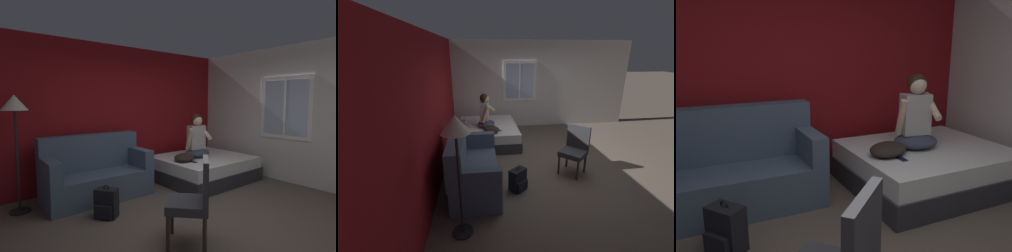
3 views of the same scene
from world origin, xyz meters
TOP-DOWN VIEW (x-y plane):
  - ground_plane at (0.00, 0.00)m, footprint 40.00×40.00m
  - wall_back_accent at (0.00, 2.56)m, footprint 10.16×0.16m
  - wall_side_with_window at (2.66, 0.01)m, footprint 0.19×6.36m
  - bed at (1.39, 1.49)m, footprint 1.86×1.58m
  - couch at (-0.74, 1.90)m, footprint 1.70×0.82m
  - side_chair at (-0.49, -0.18)m, footprint 0.65×0.65m
  - person_seated at (1.26, 1.55)m, footprint 0.59×0.52m
  - backpack at (-0.96, 1.07)m, footprint 0.35×0.35m
  - throw_pillow at (0.81, 1.42)m, footprint 0.58×0.51m
  - cell_phone at (0.87, 1.24)m, footprint 0.07×0.15m
  - floor_lamp at (-1.88, 2.00)m, footprint 0.36×0.36m

SIDE VIEW (x-z plane):
  - ground_plane at x=0.00m, z-range 0.00..0.00m
  - backpack at x=-0.96m, z-range -0.04..0.42m
  - bed at x=1.39m, z-range 0.00..0.48m
  - couch at x=-0.74m, z-range -0.13..0.91m
  - cell_phone at x=0.87m, z-range 0.48..0.49m
  - side_chair at x=-0.49m, z-range 0.04..1.02m
  - throw_pillow at x=0.81m, z-range 0.48..0.62m
  - person_seated at x=1.26m, z-range 0.40..1.27m
  - wall_back_accent at x=0.00m, z-range 0.00..2.70m
  - wall_side_with_window at x=2.66m, z-range 0.00..2.70m
  - floor_lamp at x=-1.88m, z-range 0.58..2.28m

